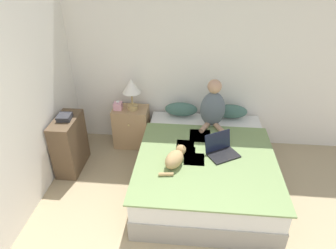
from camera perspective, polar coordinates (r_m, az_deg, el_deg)
wall_back at (r=4.42m, az=7.33°, el=11.28°), size 5.02×0.05×2.55m
wall_side at (r=3.51m, az=-27.52°, el=2.54°), size 0.05×4.12×2.55m
bed at (r=3.96m, az=7.05°, el=-8.11°), size 1.68×2.03×0.53m
pillow_near at (r=4.50m, az=2.52°, el=2.92°), size 0.49×0.21×0.20m
pillow_far at (r=4.53m, az=11.85°, el=2.46°), size 0.49×0.21×0.20m
person_sitting at (r=4.18m, az=8.55°, el=3.40°), size 0.36×0.34×0.69m
cat_tabby at (r=3.49m, az=1.40°, el=-6.38°), size 0.31×0.44×0.19m
laptop_open at (r=3.74m, az=10.14°, el=-4.85°), size 0.46×0.43×0.25m
nightstand at (r=4.70m, az=-6.96°, el=-0.42°), size 0.53×0.38×0.64m
table_lamp at (r=4.38m, az=-7.00°, el=6.89°), size 0.27×0.27×0.48m
tissue_box at (r=4.52m, az=-9.50°, el=3.53°), size 0.12×0.12×0.14m
bookshelf at (r=4.35m, az=-18.22°, el=-3.54°), size 0.29×0.61×0.78m
book_stack_top at (r=4.14m, az=-19.12°, el=1.36°), size 0.20×0.21×0.07m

